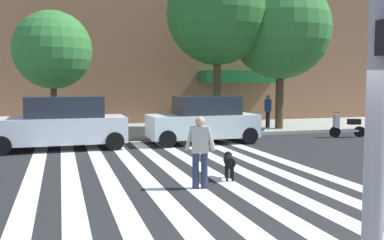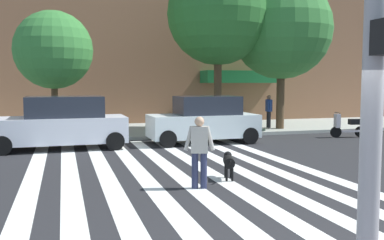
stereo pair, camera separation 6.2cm
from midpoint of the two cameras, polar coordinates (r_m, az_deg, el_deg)
name	(u,v)px [view 2 (the right image)]	position (r m, az deg, el deg)	size (l,w,h in m)	color
ground_plane	(192,173)	(11.46, 0.16, -7.11)	(160.00, 160.00, 0.00)	#232326
sidewalk_far	(133,131)	(21.12, -7.80, -1.41)	(80.00, 6.00, 0.15)	#9EA197
crosswalk_stripes	(177,174)	(11.35, -1.85, -7.21)	(7.65, 13.42, 0.01)	silver
parked_car_behind_first	(62,123)	(16.21, -16.85, -0.45)	(4.69, 2.01, 1.91)	silver
parked_car_third_in_line	(204,120)	(17.09, 1.71, -0.04)	(4.30, 1.96, 1.87)	silver
parked_scooter	(348,127)	(20.10, 20.16, -0.83)	(1.63, 0.59, 1.11)	black
street_tree_nearest	(53,50)	(18.86, -17.86, 8.83)	(3.23, 3.23, 5.23)	#4C3823
street_tree_middle	(218,14)	(20.49, 3.58, 13.87)	(4.73, 4.73, 7.81)	#4C3823
street_tree_further	(282,29)	(21.68, 11.91, 11.74)	(4.87, 4.87, 7.30)	#4C3823
pedestrian_dog_walker	(199,148)	(9.70, 1.17, -3.75)	(0.70, 0.34, 1.64)	#282D4C
dog_on_leash	(229,162)	(10.75, 5.08, -5.53)	(0.44, 0.95, 0.65)	black
pedestrian_bystander	(269,109)	(21.86, 10.26, 1.41)	(0.29, 0.71, 1.64)	black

